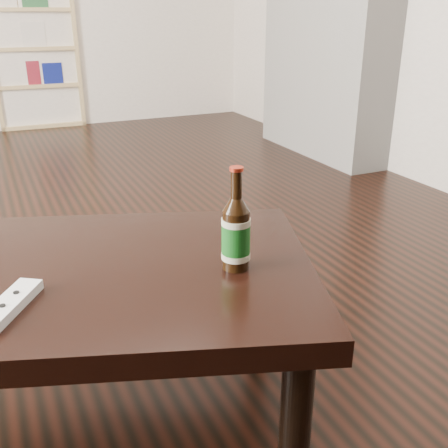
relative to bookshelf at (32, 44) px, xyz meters
name	(u,v)px	position (x,y,z in m)	size (l,w,h in m)	color
bookshelf	(32,44)	(0.00, 0.00, 0.00)	(0.75, 0.36, 1.37)	tan
coffee_table	(63,291)	(-0.39, -4.03, -0.33)	(1.34, 1.04, 0.44)	black
beer_bottle	(236,234)	(-0.01, -4.19, -0.18)	(0.08, 0.08, 0.24)	black
remote	(9,305)	(-0.51, -4.17, -0.26)	(0.15, 0.19, 0.02)	silver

